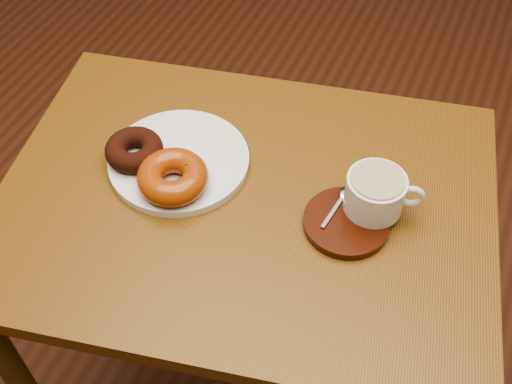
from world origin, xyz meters
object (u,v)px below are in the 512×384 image
at_px(cafe_table, 246,240).
at_px(donut_plate, 179,161).
at_px(saucer, 346,223).
at_px(coffee_cup, 376,193).

xyz_separation_m(cafe_table, donut_plate, (-0.13, 0.02, 0.13)).
bearing_deg(saucer, donut_plate, 177.20).
xyz_separation_m(saucer, coffee_cup, (0.03, 0.04, 0.04)).
height_order(donut_plate, saucer, same).
bearing_deg(saucer, cafe_table, -177.25).
bearing_deg(donut_plate, cafe_table, -9.86).
relative_size(saucer, coffee_cup, 1.11).
height_order(cafe_table, donut_plate, donut_plate).
bearing_deg(cafe_table, coffee_cup, 3.21).
bearing_deg(saucer, coffee_cup, 54.71).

